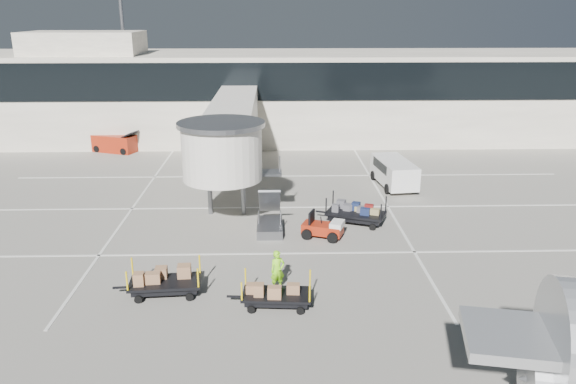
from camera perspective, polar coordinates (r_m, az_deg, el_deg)
name	(u,v)px	position (r m, az deg, el deg)	size (l,w,h in m)	color
ground	(299,271)	(26.86, 1.11, -8.01)	(140.00, 140.00, 0.00)	gray
lane_markings	(282,206)	(35.46, -0.64, -1.39)	(40.00, 30.00, 0.02)	silver
terminal	(282,94)	(54.61, -0.66, 9.90)	(64.00, 12.11, 15.20)	white
jet_bridge	(231,130)	(37.25, -5.85, 6.29)	(5.70, 20.40, 6.03)	silver
baggage_tug	(324,228)	(30.49, 3.64, -3.71)	(2.41, 2.01, 1.43)	maroon
suitcase_cart	(355,214)	(32.65, 6.84, -2.18)	(4.10, 2.74, 1.59)	black
box_cart_near	(274,295)	(23.68, -1.47, -10.42)	(3.57, 1.64, 1.38)	black
box_cart_far	(164,282)	(25.15, -12.49, -8.96)	(3.82, 1.74, 1.48)	black
ground_worker	(278,270)	(24.82, -1.07, -7.96)	(0.66, 0.44, 1.83)	#86EF19
minivan	(393,170)	(39.92, 10.66, 2.17)	(2.64, 5.10, 1.85)	white
belt_loader	(115,143)	(51.26, -17.16, 4.74)	(4.27, 2.84, 1.93)	maroon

